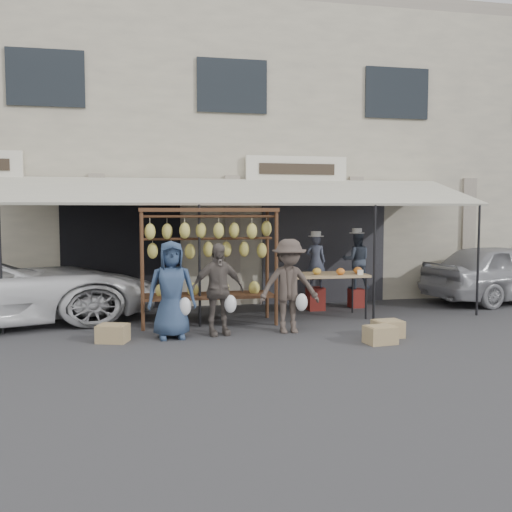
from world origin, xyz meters
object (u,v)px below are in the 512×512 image
Objects in this scene: customer_left at (171,290)px; produce_table at (324,276)px; sedan at (505,272)px; customer_right at (289,286)px; banana_rack at (208,243)px; crate_near_b at (388,329)px; crate_far at (113,333)px; crate_near_a at (380,335)px; customer_mid at (217,289)px; vendor_right at (356,260)px; vendor_left at (316,261)px.

produce_table is at bearing 19.99° from customer_left.
produce_table is 0.41× the size of sedan.
produce_table is 1.67m from customer_right.
banana_rack is 5.35× the size of crate_near_b.
crate_far is at bearing -175.84° from customer_right.
crate_near_a is (3.34, -1.08, -0.69)m from customer_left.
customer_left is (-0.76, -1.08, -0.73)m from banana_rack.
crate_far is (-3.06, -0.15, -0.70)m from customer_right.
customer_mid is at bearing 5.40° from customer_left.
produce_table is 1.53m from vendor_right.
vendor_left is at bearing 21.94° from vendor_right.
customer_left is at bearing 96.19° from sedan.
crate_near_a is at bearing 88.16° from vendor_right.
banana_rack is at bearing 149.01° from crate_near_b.
customer_left reaches higher than vendor_left.
vendor_right is 0.77× the size of customer_left.
customer_mid is at bearing 164.85° from crate_near_b.
customer_mid reaches higher than crate_near_a.
produce_table is 1.05× the size of customer_mid.
vendor_right is at bearing 25.12° from crate_far.
customer_left is at bearing 42.08° from vendor_right.
sedan is at bearing 7.82° from customer_mid.
vendor_right is at bearing -152.59° from vendor_left.
sedan is at bearing 36.53° from crate_near_a.
customer_left reaches higher than sedan.
crate_far is at bearing -161.09° from produce_table.
vendor_right reaches higher than sedan.
vendor_left is 0.28× the size of sedan.
crate_far is 9.44m from sedan.
crate_near_b is 1.00× the size of crate_far.
banana_rack reaches higher than crate_near_b.
customer_right is 1.83m from crate_near_a.
vendor_left is (0.09, 0.88, 0.22)m from produce_table.
crate_near_b is 4.68m from crate_far.
customer_mid is at bearing 6.87° from crate_far.
customer_left reaches higher than crate_near_b.
vendor_left is 3.04m from crate_near_b.
produce_table is at bearing 102.64° from vendor_left.
crate_near_b is (3.67, -0.66, -0.69)m from customer_left.
sedan reaches higher than crate_near_a.
vendor_left is at bearing 62.91° from customer_right.
customer_mid is (-2.36, -1.20, -0.05)m from produce_table.
customer_right is (-1.17, -2.16, -0.24)m from vendor_left.
customer_left is at bearing 169.79° from crate_near_b.
customer_right is at bearing 155.98° from crate_near_b.
crate_near_b is at bearing -30.99° from banana_rack.
sedan is at bearing -165.72° from vendor_right.
customer_right is 1.87m from crate_near_b.
crate_far is (-1.79, -0.22, -0.66)m from customer_mid.
crate_near_a is 5.94m from sedan.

